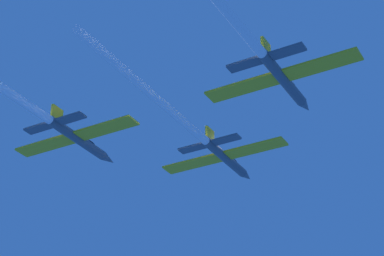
{
  "coord_description": "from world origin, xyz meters",
  "views": [
    {
      "loc": [
        31.84,
        -64.78,
        -36.48
      ],
      "look_at": [
        -0.28,
        -7.78,
        0.1
      ],
      "focal_mm": 66.15,
      "sensor_mm": 36.0,
      "label": 1
    }
  ],
  "objects": [
    {
      "name": "jet_lead",
      "position": [
        -0.63,
        -7.16,
        0.39
      ],
      "size": [
        15.3,
        34.81,
        2.53
      ],
      "color": "#4C5660"
    },
    {
      "name": "jet_right_wing",
      "position": [
        11.91,
        -21.48,
        0.03
      ],
      "size": [
        15.3,
        38.81,
        2.53
      ],
      "color": "#4C5660"
    },
    {
      "name": "jet_left_wing",
      "position": [
        -12.13,
        -21.5,
        -0.05
      ],
      "size": [
        15.3,
        38.7,
        2.53
      ],
      "color": "#4C5660"
    }
  ]
}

